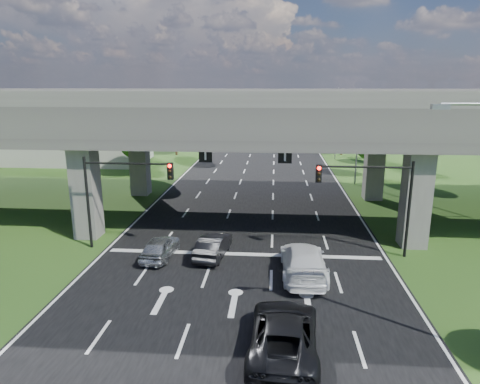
# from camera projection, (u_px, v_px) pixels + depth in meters

# --- Properties ---
(ground) EXTENTS (160.00, 160.00, 0.00)m
(ground) POSITION_uv_depth(u_px,v_px,m) (238.00, 279.00, 23.41)
(ground) COLOR #294D19
(ground) RESTS_ON ground
(road) EXTENTS (18.00, 120.00, 0.03)m
(road) POSITION_uv_depth(u_px,v_px,m) (249.00, 222.00, 33.07)
(road) COLOR black
(road) RESTS_ON ground
(overpass) EXTENTS (80.00, 15.00, 10.00)m
(overpass) POSITION_uv_depth(u_px,v_px,m) (251.00, 117.00, 33.08)
(overpass) COLOR #3C3A37
(overpass) RESTS_ON ground
(warehouse) EXTENTS (20.00, 10.00, 4.00)m
(warehouse) POSITION_uv_depth(u_px,v_px,m) (72.00, 147.00, 58.79)
(warehouse) COLOR #9E9E99
(warehouse) RESTS_ON ground
(signal_right) EXTENTS (5.76, 0.54, 6.00)m
(signal_right) POSITION_uv_depth(u_px,v_px,m) (374.00, 191.00, 25.59)
(signal_right) COLOR black
(signal_right) RESTS_ON ground
(signal_left) EXTENTS (5.76, 0.54, 6.00)m
(signal_left) POSITION_uv_depth(u_px,v_px,m) (119.00, 186.00, 26.81)
(signal_left) COLOR black
(signal_left) RESTS_ON ground
(streetlight_far) EXTENTS (3.38, 0.25, 10.00)m
(streetlight_far) POSITION_uv_depth(u_px,v_px,m) (354.00, 129.00, 44.40)
(streetlight_far) COLOR gray
(streetlight_far) RESTS_ON ground
(streetlight_beyond) EXTENTS (3.38, 0.25, 10.00)m
(streetlight_beyond) POSITION_uv_depth(u_px,v_px,m) (334.00, 118.00, 59.86)
(streetlight_beyond) COLOR gray
(streetlight_beyond) RESTS_ON ground
(tree_left_near) EXTENTS (4.50, 4.50, 7.80)m
(tree_left_near) POSITION_uv_depth(u_px,v_px,m) (135.00, 135.00, 48.47)
(tree_left_near) COLOR black
(tree_left_near) RESTS_ON ground
(tree_left_mid) EXTENTS (3.91, 3.90, 6.76)m
(tree_left_mid) POSITION_uv_depth(u_px,v_px,m) (133.00, 133.00, 56.59)
(tree_left_mid) COLOR black
(tree_left_mid) RESTS_ON ground
(tree_left_far) EXTENTS (4.80, 4.80, 8.32)m
(tree_left_far) POSITION_uv_depth(u_px,v_px,m) (176.00, 121.00, 63.78)
(tree_left_far) COLOR black
(tree_left_far) RESTS_ON ground
(tree_right_near) EXTENTS (4.20, 4.20, 7.28)m
(tree_right_near) POSITION_uv_depth(u_px,v_px,m) (374.00, 138.00, 48.36)
(tree_right_near) COLOR black
(tree_right_near) RESTS_ON ground
(tree_right_mid) EXTENTS (3.91, 3.90, 6.76)m
(tree_right_mid) POSITION_uv_depth(u_px,v_px,m) (383.00, 133.00, 55.94)
(tree_right_mid) COLOR black
(tree_right_mid) RESTS_ON ground
(tree_right_far) EXTENTS (4.50, 4.50, 7.80)m
(tree_right_far) POSITION_uv_depth(u_px,v_px,m) (343.00, 123.00, 63.83)
(tree_right_far) COLOR black
(tree_right_far) RESTS_ON ground
(car_silver) EXTENTS (1.89, 4.11, 1.36)m
(car_silver) POSITION_uv_depth(u_px,v_px,m) (160.00, 247.00, 26.09)
(car_silver) COLOR #ABAFB3
(car_silver) RESTS_ON road
(car_dark) EXTENTS (1.97, 4.37, 1.39)m
(car_dark) POSITION_uv_depth(u_px,v_px,m) (213.00, 246.00, 26.27)
(car_dark) COLOR black
(car_dark) RESTS_ON road
(car_white) EXTENTS (2.50, 5.93, 1.71)m
(car_white) POSITION_uv_depth(u_px,v_px,m) (303.00, 261.00, 23.60)
(car_white) COLOR white
(car_white) RESTS_ON road
(car_trailing) EXTENTS (2.91, 5.83, 1.59)m
(car_trailing) POSITION_uv_depth(u_px,v_px,m) (284.00, 333.00, 16.83)
(car_trailing) COLOR black
(car_trailing) RESTS_ON road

